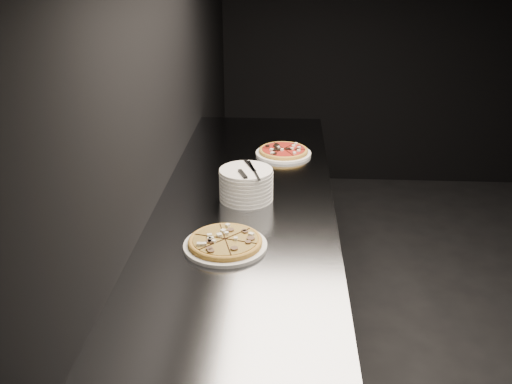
# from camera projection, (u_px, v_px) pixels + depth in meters

# --- Properties ---
(wall_left) EXTENTS (0.02, 5.00, 2.80)m
(wall_left) POSITION_uv_depth(u_px,v_px,m) (151.00, 87.00, 2.24)
(wall_left) COLOR black
(wall_left) RESTS_ON floor
(counter) EXTENTS (0.74, 2.44, 0.92)m
(counter) POSITION_uv_depth(u_px,v_px,m) (247.00, 291.00, 2.60)
(counter) COLOR slate
(counter) RESTS_ON floor
(pizza_mushroom) EXTENTS (0.32, 0.32, 0.03)m
(pizza_mushroom) POSITION_uv_depth(u_px,v_px,m) (225.00, 243.00, 2.03)
(pizza_mushroom) COLOR white
(pizza_mushroom) RESTS_ON counter
(pizza_tomato) EXTENTS (0.28, 0.28, 0.03)m
(pizza_tomato) POSITION_uv_depth(u_px,v_px,m) (283.00, 151.00, 2.92)
(pizza_tomato) COLOR white
(pizza_tomato) RESTS_ON counter
(plate_stack) EXTENTS (0.22, 0.22, 0.13)m
(plate_stack) POSITION_uv_depth(u_px,v_px,m) (246.00, 184.00, 2.40)
(plate_stack) COLOR white
(plate_stack) RESTS_ON counter
(cutlery) EXTENTS (0.08, 0.24, 0.01)m
(cutlery) POSITION_uv_depth(u_px,v_px,m) (248.00, 170.00, 2.35)
(cutlery) COLOR silver
(cutlery) RESTS_ON plate_stack
(ramekin) EXTENTS (0.08, 0.08, 0.07)m
(ramekin) POSITION_uv_depth(u_px,v_px,m) (261.00, 176.00, 2.56)
(ramekin) COLOR silver
(ramekin) RESTS_ON counter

